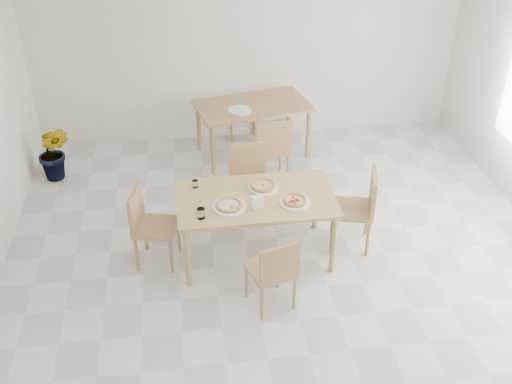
{
  "coord_description": "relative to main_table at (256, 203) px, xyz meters",
  "views": [
    {
      "loc": [
        -0.98,
        -4.51,
        4.13
      ],
      "look_at": [
        -0.28,
        0.62,
        0.81
      ],
      "focal_mm": 42.0,
      "sensor_mm": 36.0,
      "label": 1
    }
  ],
  "objects": [
    {
      "name": "tumbler_b",
      "position": [
        -0.61,
        0.28,
        0.12
      ],
      "size": [
        0.06,
        0.06,
        0.08
      ],
      "primitive_type": "cylinder",
      "color": "white",
      "rests_on": "main_table"
    },
    {
      "name": "pizza_pepperoni",
      "position": [
        0.38,
        -0.16,
        0.11
      ],
      "size": [
        0.29,
        0.29,
        0.03
      ],
      "rotation": [
        0.0,
        0.0,
        -0.19
      ],
      "color": "tan",
      "rests_on": "plate_pepperoni"
    },
    {
      "name": "potted_plant",
      "position": [
        -2.37,
        1.95,
        -0.29
      ],
      "size": [
        0.47,
        0.41,
        0.77
      ],
      "primitive_type": "imported",
      "rotation": [
        0.0,
        0.0,
        -0.16
      ],
      "color": "#216F27",
      "rests_on": "ground"
    },
    {
      "name": "chair_south",
      "position": [
        0.06,
        -0.85,
        -0.2
      ],
      "size": [
        0.51,
        0.51,
        0.82
      ],
      "rotation": [
        0.0,
        0.0,
        3.44
      ],
      "color": "#A38151",
      "rests_on": "ground"
    },
    {
      "name": "chair_back_n",
      "position": [
        0.08,
        3.03,
        -0.14
      ],
      "size": [
        0.6,
        0.6,
        0.92
      ],
      "rotation": [
        0.0,
        0.0,
        0.41
      ],
      "color": "#A38151",
      "rests_on": "ground"
    },
    {
      "name": "pizza_margherita",
      "position": [
        0.1,
        0.17,
        0.11
      ],
      "size": [
        0.31,
        0.31,
        0.03
      ],
      "rotation": [
        0.0,
        0.0,
        0.17
      ],
      "color": "tan",
      "rests_on": "plate_margherita"
    },
    {
      "name": "plate_mushroom",
      "position": [
        -0.29,
        -0.16,
        0.08
      ],
      "size": [
        0.34,
        0.34,
        0.02
      ],
      "primitive_type": "cylinder",
      "color": "white",
      "rests_on": "main_table"
    },
    {
      "name": "chair_north",
      "position": [
        0.04,
        0.82,
        -0.16
      ],
      "size": [
        0.47,
        0.47,
        0.89
      ],
      "rotation": [
        0.0,
        0.0,
        0.08
      ],
      "color": "#A38151",
      "rests_on": "ground"
    },
    {
      "name": "chair_east",
      "position": [
        1.14,
        0.04,
        -0.15
      ],
      "size": [
        0.55,
        0.55,
        0.91
      ],
      "rotation": [
        0.0,
        0.0,
        -1.84
      ],
      "color": "#A38151",
      "rests_on": "ground"
    },
    {
      "name": "chair_west",
      "position": [
        -1.13,
        0.06,
        -0.17
      ],
      "size": [
        0.52,
        0.52,
        0.87
      ],
      "rotation": [
        0.0,
        0.0,
        1.34
      ],
      "color": "#A38151",
      "rests_on": "ground"
    },
    {
      "name": "second_table",
      "position": [
        0.27,
        2.28,
        -0.01
      ],
      "size": [
        1.65,
        1.15,
        0.75
      ],
      "rotation": [
        0.0,
        0.0,
        0.21
      ],
      "color": "#A38151",
      "rests_on": "ground"
    },
    {
      "name": "chair_back_s",
      "position": [
        0.4,
        1.48,
        -0.14
      ],
      "size": [
        0.49,
        0.49,
        0.92
      ],
      "rotation": [
        0.0,
        0.0,
        3.22
      ],
      "color": "#A38151",
      "rests_on": "ground"
    },
    {
      "name": "fork_b",
      "position": [
        -0.59,
        -0.03,
        0.08
      ],
      "size": [
        0.07,
        0.19,
        0.01
      ],
      "primitive_type": "cube",
      "rotation": [
        0.0,
        0.0,
        -0.29
      ],
      "color": "silver",
      "rests_on": "main_table"
    },
    {
      "name": "fork_a",
      "position": [
        -0.03,
        -0.18,
        0.08
      ],
      "size": [
        0.04,
        0.17,
        0.01
      ],
      "primitive_type": "cube",
      "rotation": [
        0.0,
        0.0,
        -0.18
      ],
      "color": "silver",
      "rests_on": "main_table"
    },
    {
      "name": "plate_empty",
      "position": [
        0.07,
        2.11,
        0.08
      ],
      "size": [
        0.31,
        0.31,
        0.02
      ],
      "primitive_type": "cylinder",
      "color": "white",
      "rests_on": "second_table"
    },
    {
      "name": "pizza_mushroom",
      "position": [
        -0.29,
        -0.16,
        0.11
      ],
      "size": [
        0.35,
        0.35,
        0.03
      ],
      "rotation": [
        0.0,
        0.0,
        -0.33
      ],
      "color": "tan",
      "rests_on": "plate_mushroom"
    },
    {
      "name": "plate_margherita",
      "position": [
        0.1,
        0.17,
        0.08
      ],
      "size": [
        0.32,
        0.32,
        0.02
      ],
      "primitive_type": "cylinder",
      "color": "white",
      "rests_on": "main_table"
    },
    {
      "name": "napkin_holder",
      "position": [
        -0.02,
        -0.2,
        0.14
      ],
      "size": [
        0.14,
        0.08,
        0.14
      ],
      "rotation": [
        0.0,
        0.0,
        0.16
      ],
      "color": "silver",
      "rests_on": "main_table"
    },
    {
      "name": "main_table",
      "position": [
        0.0,
        0.0,
        0.0
      ],
      "size": [
        1.64,
        0.94,
        0.75
      ],
      "rotation": [
        0.0,
        0.0,
        0.01
      ],
      "color": "tan",
      "rests_on": "ground"
    },
    {
      "name": "tumbler_a",
      "position": [
        -0.58,
        -0.3,
        0.13
      ],
      "size": [
        0.08,
        0.08,
        0.11
      ],
      "primitive_type": "cylinder",
      "color": "white",
      "rests_on": "main_table"
    },
    {
      "name": "plate_pepperoni",
      "position": [
        0.38,
        -0.16,
        0.08
      ],
      "size": [
        0.32,
        0.32,
        0.02
      ],
      "primitive_type": "cylinder",
      "color": "white",
      "rests_on": "main_table"
    }
  ]
}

